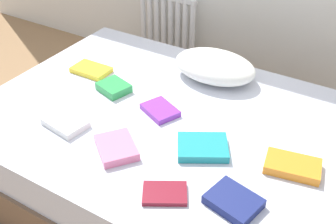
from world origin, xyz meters
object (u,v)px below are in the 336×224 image
Objects in this scene: textbook_yellow at (91,70)px; textbook_teal at (203,147)px; pillow at (215,66)px; textbook_white at (65,123)px; bed at (164,149)px; radiator at (167,28)px; textbook_pink at (116,148)px; textbook_navy at (234,201)px; textbook_orange at (293,166)px; textbook_green at (114,87)px; textbook_maroon at (165,193)px; textbook_purple at (160,110)px.

textbook_teal is (0.94, -0.31, 0.00)m from textbook_yellow.
pillow is 0.95m from textbook_white.
bed is at bearing 123.31° from textbook_teal.
radiator reaches higher than textbook_pink.
textbook_navy is 0.85× the size of textbook_orange.
textbook_green is (0.34, -1.15, 0.14)m from radiator.
radiator reaches higher than textbook_maroon.
textbook_orange is (0.75, -0.06, 0.01)m from textbook_purple.
textbook_teal reaches higher than bed.
textbook_orange is at bearing -41.52° from radiator.
bed is at bearing 91.99° from textbook_maroon.
bed is 0.46m from textbook_green.
textbook_navy is at bearing -9.86° from textbook_maroon.
bed is 10.38× the size of textbook_purple.
radiator is at bearing 127.65° from textbook_orange.
textbook_orange is at bearing -9.79° from textbook_yellow.
textbook_white reaches higher than bed.
textbook_purple is 0.81× the size of textbook_teal.
textbook_purple is (-0.02, -0.00, 0.27)m from bed.
textbook_yellow reaches higher than textbook_maroon.
textbook_teal is at bearing 23.57° from textbook_white.
radiator reaches higher than textbook_navy.
textbook_pink is at bearing -67.36° from textbook_purple.
textbook_pink is (-0.35, -0.22, 0.00)m from textbook_teal.
pillow reaches higher than textbook_pink.
textbook_green reaches higher than bed.
textbook_orange is 1.14m from textbook_white.
textbook_white is at bearing -118.11° from pillow.
bed is 0.65m from textbook_maroon.
textbook_pink reaches higher than bed.
radiator is at bearing 143.94° from textbook_purple.
textbook_yellow is 0.98× the size of textbook_teal.
textbook_navy is at bearing 5.47° from textbook_white.
textbook_navy is 0.87× the size of textbook_teal.
radiator is 2.34× the size of textbook_orange.
textbook_white is at bearing -137.09° from bed.
bed is 3.93× the size of pillow.
radiator is 2.06m from textbook_navy.
radiator is at bearing 90.62° from textbook_maroon.
textbook_pink is at bearing 130.18° from textbook_maroon.
textbook_green is (0.26, -0.10, 0.01)m from textbook_yellow.
textbook_green reaches higher than textbook_navy.
textbook_purple is 0.37m from textbook_teal.
radiator is 1.07m from pillow.
textbook_yellow is 1.32m from textbook_navy.
textbook_teal is at bearing -18.81° from textbook_yellow.
bed is 0.69m from textbook_yellow.
radiator reaches higher than textbook_yellow.
radiator is at bearing 120.39° from bed.
textbook_maroon is (0.25, -0.98, -0.07)m from pillow.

